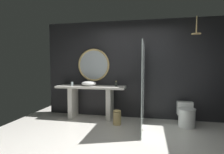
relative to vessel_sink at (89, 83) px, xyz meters
The scene contains 11 objects.
ground_plane 2.14m from the vessel_sink, 54.78° to the right, with size 5.76×5.76×0.00m, color silver.
back_wall_panel 1.21m from the vessel_sink, 16.56° to the left, with size 4.80×0.10×2.60m, color #232326.
vanity_counter 0.37m from the vessel_sink, ahead, with size 1.85×0.52×0.86m.
vessel_sink is the anchor object (origin of this frame).
tumbler_cup 0.46m from the vessel_sink, behind, with size 0.06×0.06×0.11m, color silver.
soap_dispenser 0.73m from the vessel_sink, ahead, with size 0.07×0.07×0.14m.
round_wall_mirror 0.55m from the vessel_sink, 76.31° to the left, with size 0.90×0.05×0.90m.
shower_glass_panel 1.52m from the vessel_sink, 17.71° to the right, with size 0.02×1.49×1.91m, color silver.
rain_shower_head 2.87m from the vessel_sink, ahead, with size 0.20×0.20×0.40m.
toilet 2.53m from the vessel_sink, ahead, with size 0.39×0.59×0.53m.
waste_bin 1.20m from the vessel_sink, 25.65° to the right, with size 0.19×0.19×0.36m.
Camera 1 is at (0.50, -3.03, 1.45)m, focal length 29.24 mm.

